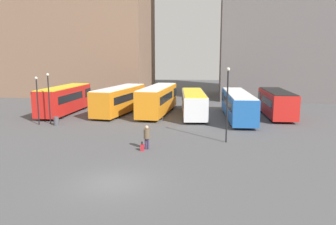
# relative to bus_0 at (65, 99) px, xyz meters

# --- Properties ---
(ground_plane) EXTENTS (160.00, 160.00, 0.00)m
(ground_plane) POSITION_rel_bus_0_xyz_m (12.43, -20.71, -1.76)
(ground_plane) COLOR #4C4C4F
(building_block_left) EXTENTS (29.64, 14.19, 23.79)m
(building_block_left) POSITION_rel_bus_0_xyz_m (-8.68, 20.10, 10.14)
(building_block_left) COLOR #7F604C
(building_block_left) RESTS_ON ground_plane
(bus_0) EXTENTS (2.65, 10.48, 3.24)m
(bus_0) POSITION_rel_bus_0_xyz_m (0.00, 0.00, 0.00)
(bus_0) COLOR red
(bus_0) RESTS_ON ground_plane
(bus_1) EXTENTS (3.94, 11.26, 3.16)m
(bus_1) POSITION_rel_bus_0_xyz_m (6.55, 1.05, -0.04)
(bus_1) COLOR orange
(bus_1) RESTS_ON ground_plane
(bus_2) EXTENTS (3.16, 11.58, 3.28)m
(bus_2) POSITION_rel_bus_0_xyz_m (11.16, 1.29, 0.03)
(bus_2) COLOR orange
(bus_2) RESTS_ON ground_plane
(bus_3) EXTENTS (3.67, 10.86, 2.78)m
(bus_3) POSITION_rel_bus_0_xyz_m (15.46, 0.43, -0.24)
(bus_3) COLOR silver
(bus_3) RESTS_ON ground_plane
(bus_4) EXTENTS (3.23, 12.24, 2.92)m
(bus_4) POSITION_rel_bus_0_xyz_m (20.38, -0.74, -0.16)
(bus_4) COLOR #1E56A3
(bus_4) RESTS_ON ground_plane
(bus_5) EXTENTS (2.97, 9.23, 2.96)m
(bus_5) POSITION_rel_bus_0_xyz_m (24.86, 1.26, -0.15)
(bus_5) COLOR red
(bus_5) RESTS_ON ground_plane
(traveler) EXTENTS (0.46, 0.46, 1.79)m
(traveler) POSITION_rel_bus_0_xyz_m (12.93, -13.94, -0.70)
(traveler) COLOR #382D4C
(traveler) RESTS_ON ground_plane
(suitcase) EXTENTS (0.24, 0.32, 0.71)m
(suitcase) POSITION_rel_bus_0_xyz_m (12.68, -14.39, -1.51)
(suitcase) COLOR #B7232D
(suitcase) RESTS_ON ground_plane
(lamp_post_0) EXTENTS (0.28, 0.28, 5.15)m
(lamp_post_0) POSITION_rel_bus_0_xyz_m (1.30, -6.26, 1.30)
(lamp_post_0) COLOR black
(lamp_post_0) RESTS_ON ground_plane
(lamp_post_1) EXTENTS (0.28, 0.28, 4.83)m
(lamp_post_1) POSITION_rel_bus_0_xyz_m (0.35, -6.77, 1.14)
(lamp_post_1) COLOR black
(lamp_post_1) RESTS_ON ground_plane
(lamp_post_2) EXTENTS (0.28, 0.28, 5.96)m
(lamp_post_2) POSITION_rel_bus_0_xyz_m (18.83, -11.13, 1.73)
(lamp_post_2) COLOR black
(lamp_post_2) RESTS_ON ground_plane
(trash_bin) EXTENTS (0.52, 0.52, 0.85)m
(trash_bin) POSITION_rel_bus_0_xyz_m (2.22, -6.82, -1.33)
(trash_bin) COLOR #47474C
(trash_bin) RESTS_ON ground_plane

